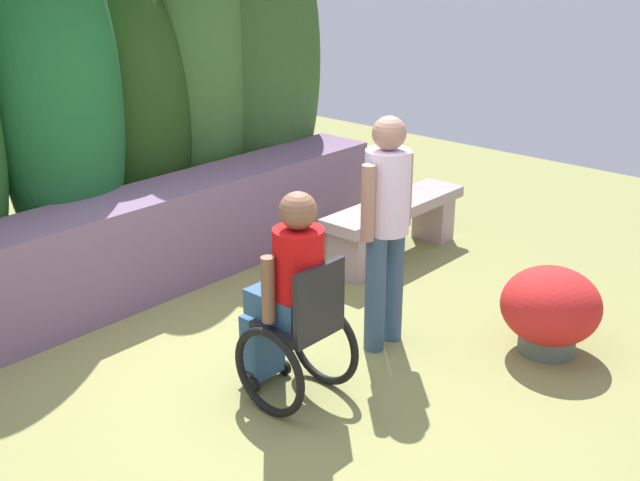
# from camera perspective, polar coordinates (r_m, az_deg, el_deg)

# --- Properties ---
(ground_plane) EXTENTS (12.35, 12.35, 0.00)m
(ground_plane) POSITION_cam_1_polar(r_m,az_deg,el_deg) (5.09, -4.09, -10.48)
(ground_plane) COLOR olive
(stone_retaining_wall) EXTENTS (5.68, 0.58, 0.81)m
(stone_retaining_wall) POSITION_cam_1_polar(r_m,az_deg,el_deg) (6.16, -15.60, -1.23)
(stone_retaining_wall) COLOR slate
(stone_retaining_wall) RESTS_ON ground
(hedge_backdrop) EXTENTS (6.04, 0.99, 3.17)m
(hedge_backdrop) POSITION_cam_1_polar(r_m,az_deg,el_deg) (6.48, -19.09, 9.21)
(hedge_backdrop) COLOR #26431D
(hedge_backdrop) RESTS_ON ground
(stone_bench) EXTENTS (1.57, 0.40, 0.51)m
(stone_bench) POSITION_cam_1_polar(r_m,az_deg,el_deg) (6.94, 5.38, 1.44)
(stone_bench) COLOR #A2898D
(stone_bench) RESTS_ON ground
(person_in_wheelchair) EXTENTS (0.53, 0.66, 1.33)m
(person_in_wheelchair) POSITION_cam_1_polar(r_m,az_deg,el_deg) (4.71, -2.01, -4.60)
(person_in_wheelchair) COLOR black
(person_in_wheelchair) RESTS_ON ground
(person_standing_companion) EXTENTS (0.49, 0.30, 1.60)m
(person_standing_companion) POSITION_cam_1_polar(r_m,az_deg,el_deg) (5.22, 4.79, 1.59)
(person_standing_companion) COLOR #374F6E
(person_standing_companion) RESTS_ON ground
(flower_pot_purple_near) EXTENTS (0.67, 0.67, 0.60)m
(flower_pot_purple_near) POSITION_cam_1_polar(r_m,az_deg,el_deg) (5.56, 16.20, -4.80)
(flower_pot_purple_near) COLOR #525F55
(flower_pot_purple_near) RESTS_ON ground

